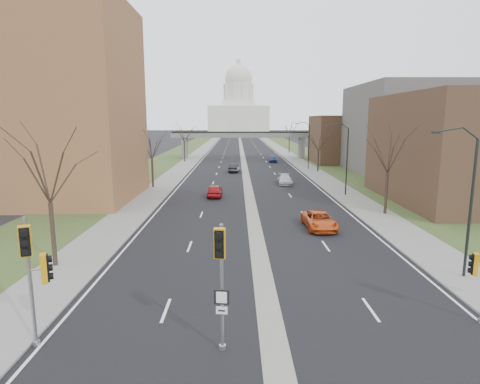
{
  "coord_description": "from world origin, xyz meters",
  "views": [
    {
      "loc": [
        -1.54,
        -16.18,
        9.15
      ],
      "look_at": [
        -1.31,
        11.55,
        4.15
      ],
      "focal_mm": 30.0,
      "sensor_mm": 36.0,
      "label": 1
    }
  ],
  "objects_px": {
    "signal_pole_left": "(34,264)",
    "signal_pole_median": "(221,266)",
    "car_right_near": "(319,220)",
    "car_right_far": "(273,159)",
    "car_left_far": "(234,168)",
    "car_right_mid": "(285,180)",
    "car_left_near": "(215,190)"
  },
  "relations": [
    {
      "from": "car_right_far",
      "to": "signal_pole_left",
      "type": "bearing_deg",
      "value": -98.56
    },
    {
      "from": "signal_pole_median",
      "to": "car_left_near",
      "type": "bearing_deg",
      "value": 99.22
    },
    {
      "from": "car_left_near",
      "to": "car_right_mid",
      "type": "distance_m",
      "value": 13.37
    },
    {
      "from": "car_right_far",
      "to": "car_right_near",
      "type": "bearing_deg",
      "value": -87.13
    },
    {
      "from": "car_right_mid",
      "to": "car_left_near",
      "type": "bearing_deg",
      "value": -133.53
    },
    {
      "from": "signal_pole_left",
      "to": "car_right_far",
      "type": "height_order",
      "value": "signal_pole_left"
    },
    {
      "from": "car_right_mid",
      "to": "car_right_far",
      "type": "bearing_deg",
      "value": 90.38
    },
    {
      "from": "signal_pole_median",
      "to": "car_right_mid",
      "type": "relative_size",
      "value": 1.12
    },
    {
      "from": "signal_pole_left",
      "to": "signal_pole_median",
      "type": "distance_m",
      "value": 7.4
    },
    {
      "from": "signal_pole_median",
      "to": "car_left_near",
      "type": "height_order",
      "value": "signal_pole_median"
    },
    {
      "from": "signal_pole_left",
      "to": "signal_pole_median",
      "type": "xyz_separation_m",
      "value": [
        7.38,
        -0.55,
        0.07
      ]
    },
    {
      "from": "signal_pole_median",
      "to": "car_right_mid",
      "type": "height_order",
      "value": "signal_pole_median"
    },
    {
      "from": "car_right_near",
      "to": "car_right_mid",
      "type": "distance_m",
      "value": 23.84
    },
    {
      "from": "signal_pole_median",
      "to": "signal_pole_left",
      "type": "bearing_deg",
      "value": -178.58
    },
    {
      "from": "signal_pole_left",
      "to": "signal_pole_median",
      "type": "bearing_deg",
      "value": -28.72
    },
    {
      "from": "car_left_near",
      "to": "car_right_mid",
      "type": "height_order",
      "value": "car_left_near"
    },
    {
      "from": "signal_pole_left",
      "to": "car_right_mid",
      "type": "bearing_deg",
      "value": 45.94
    },
    {
      "from": "car_left_near",
      "to": "car_right_mid",
      "type": "relative_size",
      "value": 0.94
    },
    {
      "from": "car_left_far",
      "to": "car_left_near",
      "type": "bearing_deg",
      "value": 90.83
    },
    {
      "from": "car_right_far",
      "to": "signal_pole_median",
      "type": "bearing_deg",
      "value": -92.86
    },
    {
      "from": "car_right_far",
      "to": "car_left_far",
      "type": "bearing_deg",
      "value": -112.76
    },
    {
      "from": "signal_pole_left",
      "to": "car_left_near",
      "type": "bearing_deg",
      "value": 56.25
    },
    {
      "from": "car_left_far",
      "to": "car_right_mid",
      "type": "height_order",
      "value": "car_left_far"
    },
    {
      "from": "signal_pole_left",
      "to": "car_left_near",
      "type": "relative_size",
      "value": 1.24
    },
    {
      "from": "car_left_far",
      "to": "signal_pole_median",
      "type": "bearing_deg",
      "value": 96.06
    },
    {
      "from": "car_left_far",
      "to": "car_right_mid",
      "type": "bearing_deg",
      "value": 124.18
    },
    {
      "from": "car_left_near",
      "to": "car_left_far",
      "type": "height_order",
      "value": "car_left_near"
    },
    {
      "from": "car_left_near",
      "to": "car_right_far",
      "type": "height_order",
      "value": "car_left_near"
    },
    {
      "from": "signal_pole_median",
      "to": "car_right_mid",
      "type": "distance_m",
      "value": 43.22
    },
    {
      "from": "car_left_far",
      "to": "car_right_mid",
      "type": "relative_size",
      "value": 0.97
    },
    {
      "from": "signal_pole_median",
      "to": "car_right_near",
      "type": "xyz_separation_m",
      "value": [
        7.67,
        18.6,
        -2.94
      ]
    },
    {
      "from": "signal_pole_median",
      "to": "car_right_near",
      "type": "relative_size",
      "value": 1.02
    }
  ]
}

